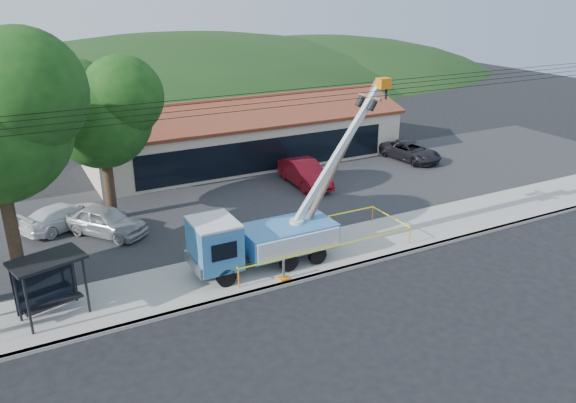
% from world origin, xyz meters
% --- Properties ---
extents(ground, '(120.00, 120.00, 0.00)m').
position_xyz_m(ground, '(0.00, 0.00, 0.00)').
color(ground, black).
rests_on(ground, ground).
extents(curb, '(60.00, 0.25, 0.15)m').
position_xyz_m(curb, '(0.00, 2.10, 0.07)').
color(curb, '#ACAAA1').
rests_on(curb, ground).
extents(sidewalk, '(60.00, 4.00, 0.15)m').
position_xyz_m(sidewalk, '(0.00, 4.00, 0.07)').
color(sidewalk, '#ACAAA1').
rests_on(sidewalk, ground).
extents(parking_lot, '(60.00, 12.00, 0.10)m').
position_xyz_m(parking_lot, '(0.00, 12.00, 0.05)').
color(parking_lot, '#28282B').
rests_on(parking_lot, ground).
extents(strip_mall, '(22.50, 8.53, 4.67)m').
position_xyz_m(strip_mall, '(4.00, 19.98, 1.88)').
color(strip_mall, '#C0AE98').
rests_on(strip_mall, ground).
extents(tree_lot, '(6.30, 5.60, 8.94)m').
position_xyz_m(tree_lot, '(-7.00, 13.00, 6.21)').
color(tree_lot, '#332316').
rests_on(tree_lot, ground).
extents(hill_center, '(89.60, 64.00, 32.00)m').
position_xyz_m(hill_center, '(10.00, 55.00, 0.00)').
color(hill_center, '#183814').
rests_on(hill_center, ground).
extents(hill_east, '(72.80, 52.00, 26.00)m').
position_xyz_m(hill_east, '(30.00, 55.00, 0.00)').
color(hill_east, '#183814').
rests_on(hill_east, ground).
extents(utility_truck, '(9.67, 3.60, 8.07)m').
position_xyz_m(utility_truck, '(-2.20, 4.00, 1.58)').
color(utility_truck, black).
rests_on(utility_truck, ground).
extents(leaning_pole, '(4.76, 1.69, 7.98)m').
position_xyz_m(leaning_pole, '(1.95, 4.28, 4.48)').
color(leaning_pole, brown).
rests_on(leaning_pole, ground).
extents(bus_shelter, '(2.91, 2.22, 2.49)m').
position_xyz_m(bus_shelter, '(-11.05, 4.08, 1.97)').
color(bus_shelter, black).
rests_on(bus_shelter, ground).
extents(caution_tape, '(9.20, 3.19, 0.92)m').
position_xyz_m(caution_tape, '(0.71, 4.24, 0.83)').
color(caution_tape, orange).
rests_on(caution_tape, ground).
extents(car_silver, '(4.19, 4.61, 1.52)m').
position_xyz_m(car_silver, '(-7.73, 10.90, 0.00)').
color(car_silver, '#ACAEB3').
rests_on(car_silver, ground).
extents(car_red, '(1.87, 4.91, 1.60)m').
position_xyz_m(car_red, '(5.01, 12.79, 0.00)').
color(car_red, maroon).
rests_on(car_red, ground).
extents(car_white, '(4.87, 3.51, 1.31)m').
position_xyz_m(car_white, '(-9.48, 12.84, 0.00)').
color(car_white, white).
rests_on(car_white, ground).
extents(car_dark, '(2.80, 5.06, 1.34)m').
position_xyz_m(car_dark, '(14.51, 13.96, 0.00)').
color(car_dark, black).
rests_on(car_dark, ground).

